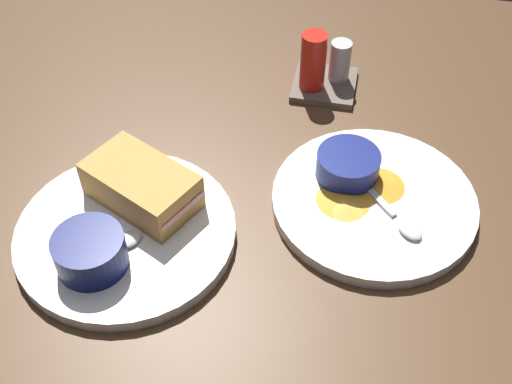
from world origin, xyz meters
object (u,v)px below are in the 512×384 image
object	(u,v)px
spoon_by_dark_ramekin	(139,234)
spoon_by_gravy_ramekin	(403,223)
ramekin_dark_sauce	(90,251)
ramekin_light_gravy	(348,164)
sandwich_half_near	(141,185)
condiment_caddy	(323,69)
plate_chips_companion	(374,201)
plate_sandwich_main	(126,233)

from	to	relation	value
spoon_by_dark_ramekin	spoon_by_gravy_ramekin	size ratio (longest dim) A/B	1.05
ramekin_dark_sauce	ramekin_light_gravy	world-z (taller)	ramekin_dark_sauce
sandwich_half_near	ramekin_light_gravy	world-z (taller)	sandwich_half_near
ramekin_dark_sauce	condiment_caddy	size ratio (longest dim) A/B	0.82
plate_chips_companion	spoon_by_gravy_ramekin	distance (cm)	5.27
spoon_by_gravy_ramekin	sandwich_half_near	bearing A→B (deg)	-176.24
spoon_by_dark_ramekin	condiment_caddy	bearing A→B (deg)	63.29
plate_sandwich_main	spoon_by_dark_ramekin	world-z (taller)	spoon_by_dark_ramekin
spoon_by_gravy_ramekin	plate_sandwich_main	bearing A→B (deg)	-167.73
spoon_by_dark_ramekin	condiment_caddy	distance (cm)	37.09
sandwich_half_near	plate_chips_companion	bearing A→B (deg)	12.11
ramekin_dark_sauce	spoon_by_gravy_ramekin	world-z (taller)	ramekin_dark_sauce
ramekin_light_gravy	ramekin_dark_sauce	bearing A→B (deg)	-143.40
spoon_by_dark_ramekin	sandwich_half_near	bearing A→B (deg)	102.46
ramekin_light_gravy	spoon_by_dark_ramekin	bearing A→B (deg)	-146.97
spoon_by_gravy_ramekin	condiment_caddy	distance (cm)	28.58
sandwich_half_near	ramekin_light_gravy	distance (cm)	25.00
plate_sandwich_main	spoon_by_dark_ramekin	size ratio (longest dim) A/B	2.91
sandwich_half_near	spoon_by_dark_ramekin	world-z (taller)	sandwich_half_near
spoon_by_dark_ramekin	plate_chips_companion	bearing A→B (deg)	23.65
ramekin_light_gravy	plate_sandwich_main	bearing A→B (deg)	-150.40
ramekin_light_gravy	spoon_by_gravy_ramekin	distance (cm)	10.04
spoon_by_dark_ramekin	plate_chips_companion	world-z (taller)	spoon_by_dark_ramekin
plate_sandwich_main	spoon_by_gravy_ramekin	distance (cm)	31.97
plate_sandwich_main	spoon_by_gravy_ramekin	bearing A→B (deg)	12.27
plate_chips_companion	sandwich_half_near	bearing A→B (deg)	-167.89
spoon_by_dark_ramekin	condiment_caddy	size ratio (longest dim) A/B	0.92
sandwich_half_near	spoon_by_dark_ramekin	size ratio (longest dim) A/B	1.72
plate_sandwich_main	plate_chips_companion	xyz separation A→B (cm)	(27.76, 10.59, 0.00)
ramekin_dark_sauce	plate_chips_companion	world-z (taller)	ramekin_dark_sauce
condiment_caddy	spoon_by_gravy_ramekin	bearing A→B (deg)	-63.69
ramekin_dark_sauce	sandwich_half_near	bearing A→B (deg)	76.80
plate_sandwich_main	condiment_caddy	world-z (taller)	condiment_caddy
plate_sandwich_main	spoon_by_gravy_ramekin	xyz separation A→B (cm)	(31.22, 6.79, 1.16)
plate_sandwich_main	sandwich_half_near	bearing A→B (deg)	81.68
ramekin_light_gravy	condiment_caddy	xyz separation A→B (cm)	(-5.49, 18.71, -0.01)
ramekin_dark_sauce	plate_chips_companion	size ratio (longest dim) A/B	0.32
spoon_by_dark_ramekin	ramekin_light_gravy	world-z (taller)	ramekin_light_gravy
sandwich_half_near	spoon_by_gravy_ramekin	world-z (taller)	sandwich_half_near
plate_chips_companion	ramekin_light_gravy	size ratio (longest dim) A/B	3.17
ramekin_light_gravy	plate_chips_companion	bearing A→B (deg)	-39.81
sandwich_half_near	ramekin_dark_sauce	bearing A→B (deg)	-103.20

